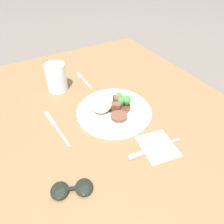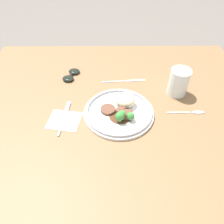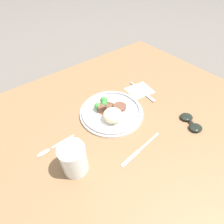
{
  "view_description": "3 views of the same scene",
  "coord_description": "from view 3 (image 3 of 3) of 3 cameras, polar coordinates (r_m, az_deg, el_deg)",
  "views": [
    {
      "loc": [
        -0.51,
        0.27,
        0.56
      ],
      "look_at": [
        0.01,
        -0.03,
        0.06
      ],
      "focal_mm": 35.0,
      "sensor_mm": 36.0,
      "label": 1
    },
    {
      "loc": [
        -0.01,
        -0.65,
        0.65
      ],
      "look_at": [
        -0.01,
        -0.07,
        0.08
      ],
      "focal_mm": 35.0,
      "sensor_mm": 36.0,
      "label": 2
    },
    {
      "loc": [
        0.36,
        0.38,
        0.59
      ],
      "look_at": [
        0.04,
        -0.02,
        0.08
      ],
      "focal_mm": 28.0,
      "sensor_mm": 36.0,
      "label": 3
    }
  ],
  "objects": [
    {
      "name": "sunglasses",
      "position": [
        0.79,
        24.36,
        -3.04
      ],
      "size": [
        0.09,
        0.12,
        0.02
      ],
      "rotation": [
        0.0,
        0.0,
        -0.36
      ],
      "color": "black",
      "rests_on": "dining_table"
    },
    {
      "name": "dining_table",
      "position": [
        0.77,
        3.25,
        -2.59
      ],
      "size": [
        1.24,
        1.0,
        0.04
      ],
      "color": "brown",
      "rests_on": "ground"
    },
    {
      "name": "fork",
      "position": [
        0.88,
        10.5,
        6.08
      ],
      "size": [
        0.03,
        0.18,
        0.0
      ],
      "rotation": [
        0.0,
        0.0,
        1.48
      ],
      "color": "#ADADB2",
      "rests_on": "napkin"
    },
    {
      "name": "ground_plane",
      "position": [
        0.79,
        3.19,
        -3.57
      ],
      "size": [
        8.0,
        8.0,
        0.0
      ],
      "primitive_type": "plane",
      "color": "#5B5651"
    },
    {
      "name": "spoon",
      "position": [
        0.69,
        -19.99,
        -11.51
      ],
      "size": [
        0.15,
        0.02,
        0.01
      ],
      "rotation": [
        0.0,
        0.0,
        0.0
      ],
      "color": "#ADADB2",
      "rests_on": "dining_table"
    },
    {
      "name": "plate",
      "position": [
        0.76,
        -0.28,
        0.23
      ],
      "size": [
        0.28,
        0.28,
        0.06
      ],
      "color": "white",
      "rests_on": "dining_table"
    },
    {
      "name": "knife",
      "position": [
        0.66,
        9.1,
        -12.1
      ],
      "size": [
        0.21,
        0.03,
        0.0
      ],
      "rotation": [
        0.0,
        0.0,
        0.08
      ],
      "color": "#ADADB2",
      "rests_on": "dining_table"
    },
    {
      "name": "napkin",
      "position": [
        0.9,
        8.97,
        6.97
      ],
      "size": [
        0.14,
        0.12,
        0.0
      ],
      "color": "silver",
      "rests_on": "dining_table"
    },
    {
      "name": "juice_glass",
      "position": [
        0.59,
        -12.29,
        -15.14
      ],
      "size": [
        0.08,
        0.08,
        0.12
      ],
      "color": "yellow",
      "rests_on": "dining_table"
    }
  ]
}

